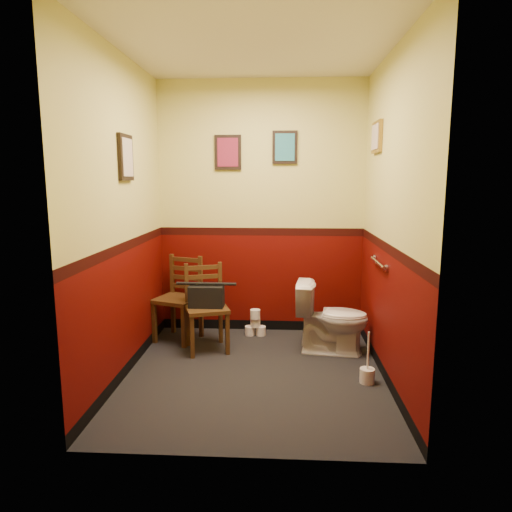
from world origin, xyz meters
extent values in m
cube|color=black|center=(0.00, 0.00, 0.00)|extent=(2.20, 2.40, 0.00)
cube|color=silver|center=(0.00, 0.00, 2.70)|extent=(2.20, 2.40, 0.00)
cube|color=#4A0704|center=(0.00, 1.20, 1.35)|extent=(2.20, 0.00, 2.70)
cube|color=#4A0704|center=(0.00, -1.20, 1.35)|extent=(2.20, 0.00, 2.70)
cube|color=#4A0704|center=(-1.10, 0.00, 1.35)|extent=(0.00, 2.40, 2.70)
cube|color=#4A0704|center=(1.10, 0.00, 1.35)|extent=(0.00, 2.40, 2.70)
cylinder|color=silver|center=(1.07, 0.25, 0.95)|extent=(0.03, 0.50, 0.03)
cylinder|color=silver|center=(1.09, 0.00, 0.95)|extent=(0.02, 0.06, 0.06)
cylinder|color=silver|center=(1.09, 0.50, 0.95)|extent=(0.02, 0.06, 0.06)
cube|color=black|center=(-0.35, 1.18, 1.95)|extent=(0.28, 0.03, 0.36)
cube|color=maroon|center=(-0.35, 1.17, 1.95)|extent=(0.22, 0.01, 0.30)
cube|color=black|center=(0.25, 1.18, 2.00)|extent=(0.26, 0.03, 0.34)
cube|color=teal|center=(0.25, 1.17, 2.00)|extent=(0.20, 0.01, 0.28)
cube|color=black|center=(-1.08, 0.10, 1.85)|extent=(0.03, 0.30, 0.38)
cube|color=#C2AF99|center=(-1.07, 0.10, 1.85)|extent=(0.01, 0.24, 0.31)
cube|color=olive|center=(1.08, 0.60, 2.05)|extent=(0.03, 0.34, 0.28)
cube|color=#C2AF99|center=(1.07, 0.60, 2.05)|extent=(0.01, 0.28, 0.22)
imported|color=white|center=(0.72, 0.57, 0.34)|extent=(0.74, 0.48, 0.68)
cylinder|color=silver|center=(0.94, -0.11, 0.06)|extent=(0.12, 0.12, 0.12)
cylinder|color=silver|center=(0.94, -0.11, 0.27)|extent=(0.02, 0.02, 0.35)
cube|color=#3F2813|center=(-0.85, 0.82, 0.44)|extent=(0.52, 0.52, 0.04)
cube|color=#3F2813|center=(-1.07, 0.72, 0.22)|extent=(0.05, 0.05, 0.44)
cube|color=#3F2813|center=(-0.96, 1.05, 0.22)|extent=(0.05, 0.05, 0.44)
cube|color=#3F2813|center=(-0.74, 0.60, 0.22)|extent=(0.05, 0.05, 0.44)
cube|color=#3F2813|center=(-0.63, 0.93, 0.22)|extent=(0.05, 0.05, 0.44)
cube|color=#3F2813|center=(-0.96, 1.05, 0.66)|extent=(0.05, 0.05, 0.44)
cube|color=#3F2813|center=(-0.62, 0.93, 0.66)|extent=(0.05, 0.05, 0.44)
cube|color=#3F2813|center=(-0.79, 0.99, 0.54)|extent=(0.32, 0.13, 0.04)
cube|color=#3F2813|center=(-0.79, 0.99, 0.63)|extent=(0.32, 0.13, 0.04)
cube|color=#3F2813|center=(-0.79, 0.99, 0.73)|extent=(0.32, 0.13, 0.04)
cube|color=#3F2813|center=(-0.79, 0.99, 0.83)|extent=(0.32, 0.13, 0.04)
cube|color=#3F2813|center=(-0.50, 0.55, 0.42)|extent=(0.50, 0.50, 0.04)
cube|color=#3F2813|center=(-0.61, 0.34, 0.21)|extent=(0.05, 0.05, 0.42)
cube|color=#3F2813|center=(-0.71, 0.66, 0.21)|extent=(0.05, 0.05, 0.42)
cube|color=#3F2813|center=(-0.29, 0.44, 0.21)|extent=(0.05, 0.05, 0.42)
cube|color=#3F2813|center=(-0.39, 0.76, 0.21)|extent=(0.05, 0.05, 0.42)
cube|color=#3F2813|center=(-0.72, 0.66, 0.63)|extent=(0.05, 0.04, 0.42)
cube|color=#3F2813|center=(-0.40, 0.77, 0.63)|extent=(0.05, 0.04, 0.42)
cube|color=#3F2813|center=(-0.56, 0.71, 0.52)|extent=(0.31, 0.12, 0.04)
cube|color=#3F2813|center=(-0.56, 0.71, 0.61)|extent=(0.31, 0.12, 0.04)
cube|color=#3F2813|center=(-0.56, 0.71, 0.71)|extent=(0.31, 0.12, 0.04)
cube|color=#3F2813|center=(-0.56, 0.71, 0.80)|extent=(0.31, 0.12, 0.04)
cube|color=black|center=(-0.50, 0.55, 0.55)|extent=(0.34, 0.17, 0.21)
cylinder|color=black|center=(-0.50, 0.55, 0.67)|extent=(0.29, 0.03, 0.03)
cylinder|color=silver|center=(-0.11, 1.01, 0.05)|extent=(0.11, 0.11, 0.10)
cylinder|color=silver|center=(0.01, 1.01, 0.05)|extent=(0.11, 0.11, 0.10)
cylinder|color=silver|center=(-0.05, 1.00, 0.15)|extent=(0.11, 0.11, 0.10)
cylinder|color=silver|center=(-0.05, 0.98, 0.24)|extent=(0.11, 0.11, 0.10)
camera|label=1|loc=(0.22, -3.72, 1.67)|focal=32.00mm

